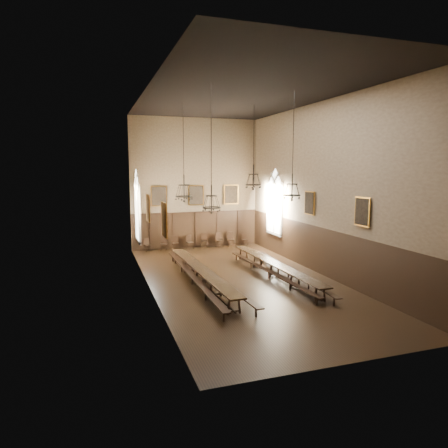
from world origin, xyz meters
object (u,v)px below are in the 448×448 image
bench_left_outer (192,278)px  chair_7 (245,242)px  bench_right_outer (288,271)px  chair_3 (190,245)px  chair_1 (164,246)px  table_right (274,270)px  bench_right_inner (269,273)px  chair_5 (219,243)px  bench_left_inner (214,277)px  chandelier_back_left (184,191)px  chair_6 (230,242)px  chair_4 (204,243)px  chandelier_back_right (253,180)px  chair_2 (176,246)px  chandelier_front_right (292,188)px  chandelier_front_left (211,198)px  chair_0 (148,247)px  table_left (201,276)px

bench_left_outer → chair_7: chair_7 is taller
bench_right_outer → chair_3: size_ratio=10.33×
chair_1 → table_right: bearing=-42.5°
bench_right_inner → chair_1: chair_1 is taller
bench_right_inner → chair_5: chair_5 is taller
bench_left_inner → chandelier_back_left: chandelier_back_left is taller
chair_5 → chair_6: chair_6 is taller
bench_left_inner → bench_right_outer: size_ratio=1.06×
chair_3 → chair_7: 4.11m
chair_4 → chandelier_back_right: bearing=-65.9°
bench_right_inner → table_right: bearing=29.6°
chandelier_back_left → chandelier_back_right: bearing=-6.8°
bench_right_outer → bench_left_inner: bearing=177.9°
table_right → bench_left_outer: (-4.41, -0.04, -0.06)m
chair_2 → chandelier_back_right: bearing=-58.2°
chandelier_back_right → chandelier_front_right: (0.01, -4.52, -0.23)m
chair_4 → chair_5: chair_4 is taller
bench_right_outer → chandelier_back_right: chandelier_back_right is taller
chair_1 → chandelier_back_right: 8.63m
bench_right_outer → chandelier_back_right: (-0.94, 2.60, 4.67)m
chair_7 → chandelier_front_right: size_ratio=0.18×
chair_1 → bench_right_inner: bearing=-45.6°
bench_left_inner → chandelier_back_right: (3.06, 2.45, 4.65)m
chair_7 → chandelier_front_left: size_ratio=0.17×
chair_0 → chair_3: size_ratio=0.93×
bench_right_outer → chair_3: (-3.19, 8.60, 0.01)m
chair_3 → chair_4: size_ratio=0.95×
table_left → chair_2: 8.31m
bench_left_inner → chandelier_front_right: bearing=-34.0°
chair_1 → chair_4: size_ratio=0.94×
table_right → chair_7: 8.54m
chandelier_front_right → bench_right_outer: bearing=64.2°
chandelier_back_left → chair_1: bearing=92.5°
bench_left_inner → chandelier_front_right: chandelier_front_right is taller
chair_7 → bench_left_inner: bearing=-135.9°
bench_right_outer → chair_1: bearing=120.2°
chair_4 → table_right: bearing=-67.1°
chair_3 → chandelier_back_left: (-1.59, -5.54, 4.09)m
table_right → chair_3: size_ratio=9.83×
chair_3 → chair_2: bearing=163.9°
chair_0 → chandelier_front_right: 12.60m
bench_left_outer → chandelier_back_left: (0.29, 2.82, 4.07)m
bench_left_inner → chair_3: bearing=84.5°
chair_3 → chandelier_back_left: 7.07m
chair_2 → chair_4: chair_4 is taller
chair_4 → chandelier_back_left: size_ratio=0.20×
chandelier_front_right → chair_3: bearing=102.1°
chandelier_back_right → bench_right_outer: bearing=-70.1°
chandelier_back_right → chandelier_front_left: 6.31m
bench_left_outer → chair_0: chair_0 is taller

